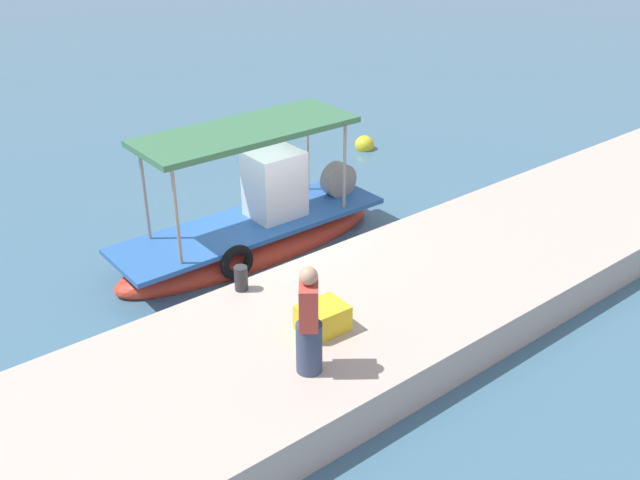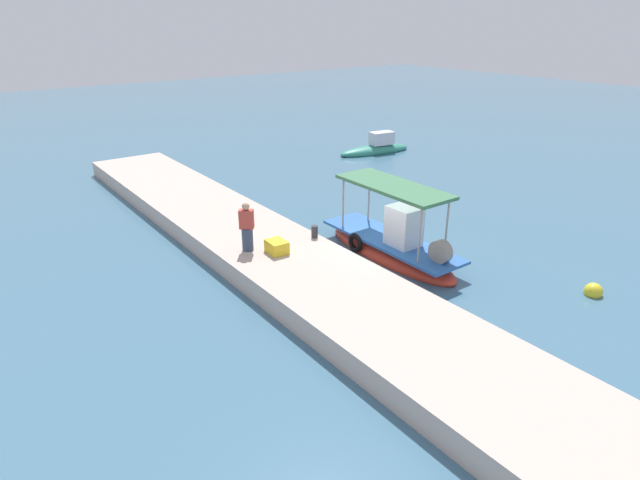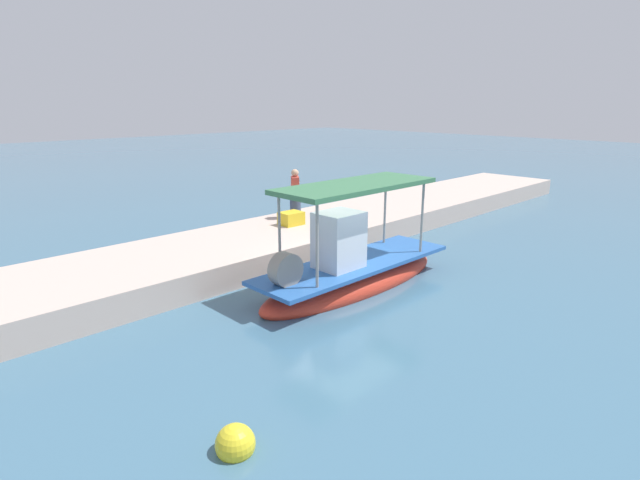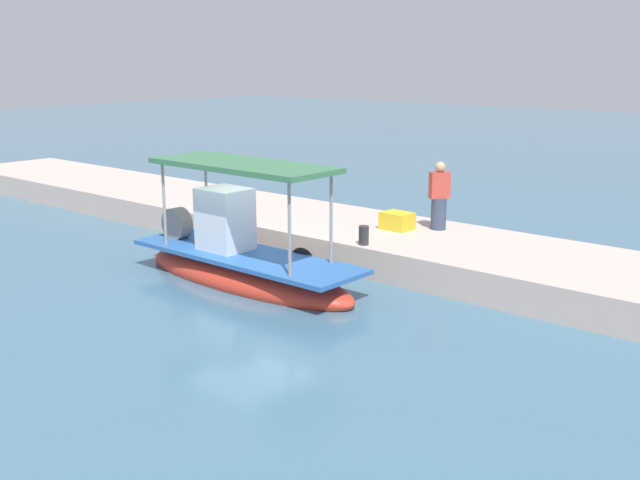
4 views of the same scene
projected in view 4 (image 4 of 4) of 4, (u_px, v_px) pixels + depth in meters
name	position (u px, v px, depth m)	size (l,w,h in m)	color
ground_plane	(248.00, 279.00, 17.55)	(120.00, 120.00, 0.00)	#416B84
dock_quay	(346.00, 236.00, 20.19)	(36.00, 3.87, 0.74)	beige
main_fishing_boat	(242.00, 261.00, 17.25)	(6.30, 1.86, 3.11)	red
fisherman_near_bollard	(439.00, 199.00, 19.10)	(0.54, 0.55, 1.74)	#374460
mooring_bollard	(364.00, 235.00, 17.65)	(0.24, 0.24, 0.45)	#2D2D33
cargo_crate	(397.00, 221.00, 19.23)	(0.75, 0.60, 0.44)	yellow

